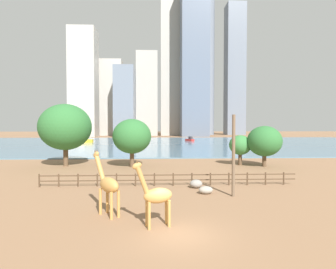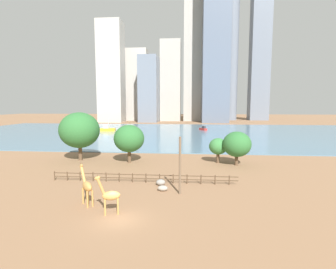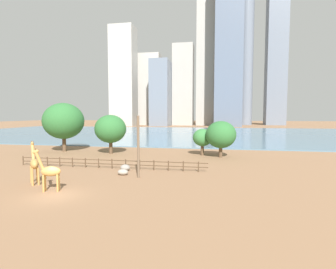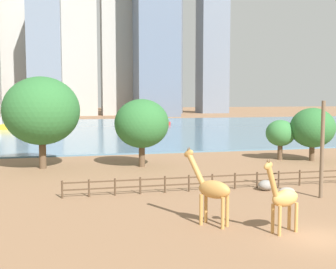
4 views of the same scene
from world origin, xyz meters
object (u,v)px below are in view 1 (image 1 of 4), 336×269
at_px(giraffe_companion, 108,185).
at_px(tree_center_broad, 132,136).
at_px(boulder_by_pole, 206,190).
at_px(tree_left_small, 65,127).
at_px(boat_sailboat, 84,140).
at_px(giraffe_tall, 156,195).
at_px(boat_ferry, 190,140).
at_px(tree_right_tall, 264,141).
at_px(boulder_near_fence, 196,184).
at_px(tree_left_large, 240,145).
at_px(utility_pole, 233,156).

xyz_separation_m(giraffe_companion, tree_center_broad, (-0.35, 21.06, 2.44)).
bearing_deg(boulder_by_pole, giraffe_companion, -145.59).
xyz_separation_m(tree_left_small, boat_sailboat, (-12.12, 53.94, -4.83)).
height_order(giraffe_tall, giraffe_companion, giraffe_companion).
xyz_separation_m(tree_left_small, boat_ferry, (26.70, 61.60, -5.10)).
relative_size(giraffe_companion, tree_right_tall, 0.72).
bearing_deg(boulder_near_fence, giraffe_companion, -133.54).
bearing_deg(tree_center_broad, giraffe_tall, -81.17).
bearing_deg(boat_sailboat, tree_left_large, -56.61).
bearing_deg(boulder_by_pole, boat_sailboat, 113.13).
distance_m(tree_right_tall, tree_left_small, 30.00).
bearing_deg(boulder_near_fence, boat_sailboat, 113.44).
xyz_separation_m(giraffe_companion, tree_left_small, (-10.46, 22.29, 3.81)).
bearing_deg(tree_left_small, giraffe_companion, -64.87).
relative_size(boulder_by_pole, tree_left_large, 0.27).
bearing_deg(boat_sailboat, utility_pole, -68.00).
xyz_separation_m(boulder_near_fence, tree_left_large, (9.09, 14.65, 2.70)).
relative_size(boulder_by_pole, tree_center_broad, 0.18).
height_order(tree_center_broad, tree_left_small, tree_left_small).
height_order(boulder_near_fence, tree_left_large, tree_left_large).
bearing_deg(boulder_by_pole, giraffe_tall, -120.59).
distance_m(giraffe_tall, tree_center_broad, 23.72).
xyz_separation_m(utility_pole, tree_right_tall, (9.48, 16.21, 0.28)).
distance_m(utility_pole, boat_sailboat, 78.92).
distance_m(utility_pole, tree_left_small, 27.26).
relative_size(giraffe_tall, boulder_near_fence, 3.32).
bearing_deg(boat_sailboat, giraffe_companion, -75.84).
relative_size(tree_right_tall, boat_ferry, 1.42).
height_order(tree_center_broad, tree_right_tall, tree_center_broad).
bearing_deg(boat_ferry, tree_right_tall, 152.41).
xyz_separation_m(utility_pole, tree_left_large, (6.34, 17.86, -0.43)).
distance_m(utility_pole, boulder_near_fence, 5.25).
distance_m(giraffe_companion, boat_sailboat, 79.51).
bearing_deg(tree_left_large, tree_right_tall, -27.75).
bearing_deg(utility_pole, boulder_by_pole, 157.20).
height_order(giraffe_tall, boulder_near_fence, giraffe_tall).
bearing_deg(giraffe_tall, boat_ferry, -116.01).
bearing_deg(tree_left_small, boulder_near_fence, -39.83).
bearing_deg(boat_sailboat, tree_left_small, -79.68).
relative_size(giraffe_tall, tree_left_large, 0.88).
relative_size(boulder_near_fence, boat_ferry, 0.29).
height_order(boulder_near_fence, boat_ferry, boat_ferry).
bearing_deg(boat_ferry, boulder_by_pole, 143.35).
bearing_deg(tree_left_small, boat_sailboat, 102.67).
distance_m(giraffe_tall, boulder_by_pole, 8.88).
relative_size(tree_center_broad, boat_ferry, 1.65).
bearing_deg(tree_right_tall, tree_left_large, 152.25).
relative_size(giraffe_companion, tree_center_broad, 0.62).
relative_size(giraffe_companion, boat_ferry, 1.03).
relative_size(boat_ferry, boat_sailboat, 0.72).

